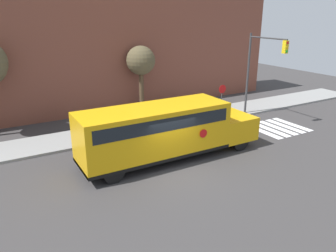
{
  "coord_description": "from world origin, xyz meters",
  "views": [
    {
      "loc": [
        -7.47,
        -12.34,
        7.3
      ],
      "look_at": [
        0.73,
        1.95,
        1.6
      ],
      "focal_mm": 35.0,
      "sensor_mm": 36.0,
      "label": 1
    }
  ],
  "objects_px": {
    "school_bus": "(163,129)",
    "tree_near_sidewalk": "(141,62)",
    "traffic_light": "(259,64)",
    "stop_sign": "(222,97)"
  },
  "relations": [
    {
      "from": "school_bus",
      "to": "tree_near_sidewalk",
      "type": "height_order",
      "value": "tree_near_sidewalk"
    },
    {
      "from": "tree_near_sidewalk",
      "to": "traffic_light",
      "type": "bearing_deg",
      "value": -42.25
    },
    {
      "from": "school_bus",
      "to": "stop_sign",
      "type": "height_order",
      "value": "school_bus"
    },
    {
      "from": "traffic_light",
      "to": "tree_near_sidewalk",
      "type": "height_order",
      "value": "traffic_light"
    },
    {
      "from": "traffic_light",
      "to": "stop_sign",
      "type": "bearing_deg",
      "value": 152.1
    },
    {
      "from": "traffic_light",
      "to": "tree_near_sidewalk",
      "type": "xyz_separation_m",
      "value": [
        -6.36,
        5.78,
        -0.08
      ]
    },
    {
      "from": "tree_near_sidewalk",
      "to": "school_bus",
      "type": "bearing_deg",
      "value": -108.55
    },
    {
      "from": "stop_sign",
      "to": "tree_near_sidewalk",
      "type": "distance_m",
      "value": 6.61
    },
    {
      "from": "traffic_light",
      "to": "tree_near_sidewalk",
      "type": "relative_size",
      "value": 1.19
    },
    {
      "from": "school_bus",
      "to": "traffic_light",
      "type": "relative_size",
      "value": 1.65
    }
  ]
}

